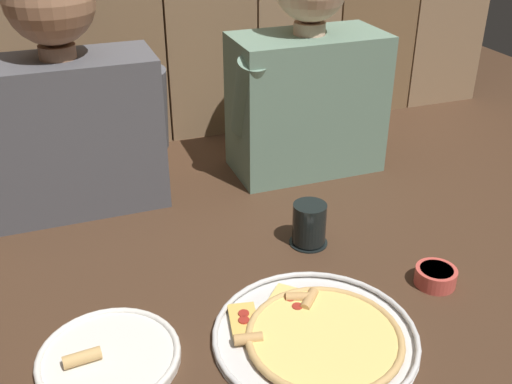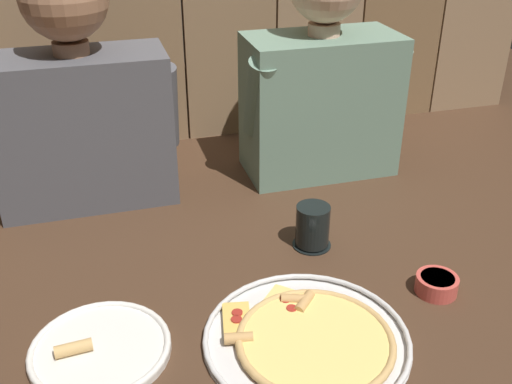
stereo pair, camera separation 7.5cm
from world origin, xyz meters
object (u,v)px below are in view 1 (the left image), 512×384
(drinking_glass, at_px, (309,225))
(dipping_bowl, at_px, (436,275))
(diner_right, at_px, (308,74))
(pizza_tray, at_px, (318,335))
(dinner_plate, at_px, (108,357))
(diner_left, at_px, (65,96))

(drinking_glass, bearing_deg, dipping_bowl, -51.59)
(dipping_bowl, xyz_separation_m, diner_right, (-0.03, 0.58, 0.24))
(drinking_glass, relative_size, dipping_bowl, 1.19)
(pizza_tray, distance_m, dinner_plate, 0.36)
(dinner_plate, height_order, drinking_glass, drinking_glass)
(drinking_glass, relative_size, diner_right, 0.17)
(dinner_plate, height_order, diner_right, diner_right)
(dipping_bowl, xyz_separation_m, diner_left, (-0.63, 0.58, 0.26))
(pizza_tray, relative_size, dipping_bowl, 4.44)
(drinking_glass, bearing_deg, diner_left, 141.75)
(drinking_glass, bearing_deg, pizza_tray, -111.65)
(drinking_glass, height_order, dipping_bowl, drinking_glass)
(dinner_plate, distance_m, diner_left, 0.63)
(dinner_plate, bearing_deg, diner_left, 88.64)
(diner_right, bearing_deg, diner_left, 179.95)
(drinking_glass, bearing_deg, dinner_plate, -155.56)
(drinking_glass, distance_m, diner_left, 0.62)
(pizza_tray, bearing_deg, diner_left, 117.78)
(dinner_plate, relative_size, drinking_glass, 2.48)
(pizza_tray, distance_m, diner_right, 0.74)
(dipping_bowl, height_order, diner_left, diner_left)
(diner_left, bearing_deg, dinner_plate, -91.36)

